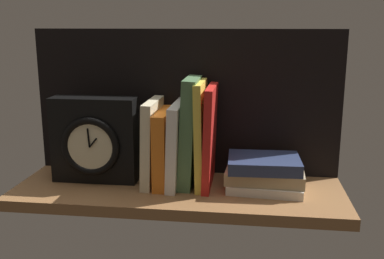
{
  "coord_description": "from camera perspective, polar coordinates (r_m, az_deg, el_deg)",
  "views": [
    {
      "loc": [
        15.85,
        -96.35,
        36.81
      ],
      "look_at": [
        2.8,
        3.16,
        13.07
      ],
      "focal_mm": 42.14,
      "sensor_mm": 36.0,
      "label": 1
    }
  ],
  "objects": [
    {
      "name": "book_green_romantic",
      "position": [
        1.03,
        -0.3,
        -0.33
      ],
      "size": [
        4.23,
        13.22,
        24.99
      ],
      "primitive_type": "cube",
      "rotation": [
        0.0,
        0.05,
        0.0
      ],
      "color": "#476B44",
      "rests_on": "ground_plane"
    },
    {
      "name": "book_stack_side",
      "position": [
        1.03,
        9.16,
        -5.49
      ],
      "size": [
        17.88,
        13.31,
        7.46
      ],
      "color": "beige",
      "rests_on": "ground_plane"
    },
    {
      "name": "book_white_catcher",
      "position": [
        1.05,
        -1.91,
        -1.83
      ],
      "size": [
        3.0,
        16.9,
        19.13
      ],
      "primitive_type": "cube",
      "rotation": [
        0.0,
        0.04,
        0.0
      ],
      "color": "silver",
      "rests_on": "ground_plane"
    },
    {
      "name": "book_cream_twain",
      "position": [
        1.06,
        -5.06,
        -1.57
      ],
      "size": [
        2.91,
        15.11,
        19.68
      ],
      "primitive_type": "cube",
      "rotation": [
        0.0,
        0.03,
        0.0
      ],
      "color": "beige",
      "rests_on": "ground_plane"
    },
    {
      "name": "book_yellow_seinlanguage",
      "position": [
        1.03,
        1.17,
        -0.58
      ],
      "size": [
        2.23,
        14.6,
        24.13
      ],
      "primitive_type": "cube",
      "rotation": [
        0.0,
        -0.02,
        0.0
      ],
      "color": "gold",
      "rests_on": "ground_plane"
    },
    {
      "name": "back_panel",
      "position": [
        1.11,
        -0.82,
        3.46
      ],
      "size": [
        75.22,
        1.2,
        35.54
      ],
      "primitive_type": "cube",
      "color": "black",
      "rests_on": "ground_plane"
    },
    {
      "name": "framed_clock",
      "position": [
        1.08,
        -12.25,
        -1.36
      ],
      "size": [
        20.09,
        7.3,
        20.09
      ],
      "color": "black",
      "rests_on": "ground_plane"
    },
    {
      "name": "book_red_requiem",
      "position": [
        1.03,
        2.28,
        -0.88
      ],
      "size": [
        2.34,
        15.92,
        23.17
      ],
      "primitive_type": "cube",
      "rotation": [
        0.0,
        0.03,
        0.0
      ],
      "color": "red",
      "rests_on": "ground_plane"
    },
    {
      "name": "ground_plane",
      "position": [
        1.05,
        -1.76,
        -7.99
      ],
      "size": [
        75.22,
        25.61,
        2.5
      ],
      "primitive_type": "cube",
      "color": "brown"
    },
    {
      "name": "book_orange_pandolfini",
      "position": [
        1.05,
        -3.49,
        -2.24
      ],
      "size": [
        3.04,
        15.76,
        17.28
      ],
      "primitive_type": "cube",
      "rotation": [
        0.0,
        0.0,
        0.0
      ],
      "color": "orange",
      "rests_on": "ground_plane"
    }
  ]
}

